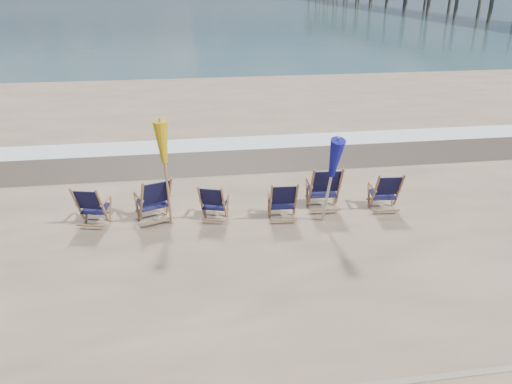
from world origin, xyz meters
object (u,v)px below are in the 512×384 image
beach_chair_5 (399,192)px  umbrella_yellow (164,148)px  beach_chair_0 (102,207)px  beach_chair_3 (296,201)px  beach_chair_4 (339,188)px  umbrella_blue (331,158)px  beach_chair_2 (224,204)px  beach_chair_1 (169,198)px

beach_chair_5 → umbrella_yellow: bearing=1.5°
beach_chair_0 → beach_chair_3: same height
beach_chair_4 → umbrella_blue: umbrella_blue is taller
beach_chair_4 → beach_chair_5: 1.32m
beach_chair_3 → umbrella_yellow: (-2.67, 0.32, 1.21)m
beach_chair_3 → beach_chair_0: bearing=-0.3°
beach_chair_2 → beach_chair_4: size_ratio=0.79×
beach_chair_2 → beach_chair_4: 2.58m
beach_chair_4 → umbrella_yellow: 3.89m
beach_chair_1 → beach_chair_3: size_ratio=1.12×
beach_chair_3 → beach_chair_5: bearing=-172.9°
beach_chair_2 → beach_chair_3: size_ratio=0.93×
beach_chair_2 → beach_chair_3: beach_chair_3 is taller
beach_chair_1 → beach_chair_4: size_ratio=0.95×
beach_chair_3 → beach_chair_4: (1.06, 0.35, 0.08)m
beach_chair_2 → umbrella_yellow: (-1.15, 0.15, 1.24)m
beach_chair_4 → umbrella_yellow: umbrella_yellow is taller
beach_chair_0 → beach_chair_2: (2.50, -0.14, -0.03)m
umbrella_yellow → beach_chair_5: bearing=-2.2°
beach_chair_2 → umbrella_yellow: 1.70m
beach_chair_3 → beach_chair_5: 2.36m
beach_chair_5 → beach_chair_1: bearing=-0.3°
beach_chair_0 → beach_chair_1: bearing=-158.3°
beach_chair_0 → umbrella_yellow: 1.81m
beach_chair_2 → beach_chair_4: (2.57, 0.18, 0.12)m
beach_chair_0 → beach_chair_1: beach_chair_1 is taller
umbrella_yellow → umbrella_blue: size_ratio=1.08×
beach_chair_1 → beach_chair_2: size_ratio=1.20×
beach_chair_1 → beach_chair_4: 3.71m
beach_chair_1 → beach_chair_2: 1.17m
beach_chair_1 → beach_chair_2: beach_chair_1 is taller
beach_chair_1 → beach_chair_3: 2.69m
beach_chair_2 → beach_chair_4: beach_chair_4 is taller
umbrella_blue → beach_chair_4: bearing=55.4°
beach_chair_0 → umbrella_blue: 4.79m
beach_chair_2 → beach_chair_0: bearing=14.8°
beach_chair_5 → umbrella_blue: size_ratio=0.48×
beach_chair_0 → beach_chair_1: size_ratio=0.89×
umbrella_blue → beach_chair_1: bearing=166.8°
beach_chair_1 → beach_chair_5: 5.02m
beach_chair_4 → umbrella_yellow: (-3.72, -0.03, 1.12)m
beach_chair_2 → umbrella_yellow: bearing=10.8°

